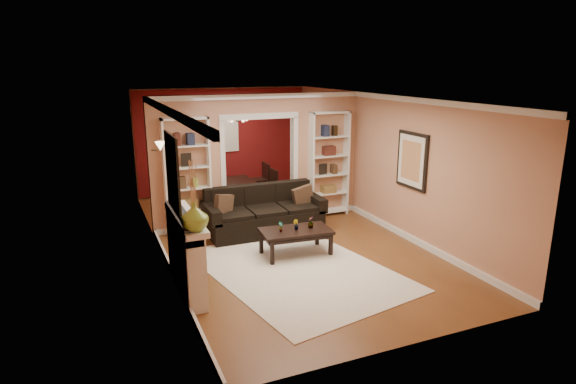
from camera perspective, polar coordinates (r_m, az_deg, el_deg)
name	(u,v)px	position (r m, az deg, el deg)	size (l,w,h in m)	color
floor	(281,238)	(9.37, -0.86, -5.52)	(8.00, 8.00, 0.00)	brown
ceiling	(280,97)	(8.81, -0.93, 11.18)	(8.00, 8.00, 0.00)	white
wall_back	(223,140)	(12.73, -7.69, 6.08)	(8.00, 8.00, 0.00)	tan
wall_front	(413,240)	(5.63, 14.62, -5.54)	(8.00, 8.00, 0.00)	tan
wall_left	(157,181)	(8.44, -15.21, 1.21)	(8.00, 8.00, 0.00)	tan
wall_right	(382,161)	(10.04, 11.13, 3.58)	(8.00, 8.00, 0.00)	tan
partition_wall	(259,159)	(10.09, -3.45, 3.90)	(4.50, 0.15, 2.70)	tan
red_back_panel	(224,142)	(12.71, -7.64, 5.93)	(4.44, 0.04, 2.64)	maroon
dining_window	(224,133)	(12.64, -7.63, 6.93)	(0.78, 0.03, 0.98)	#8CA5CC
area_rug	(297,270)	(7.99, 1.08, -9.21)	(2.54, 3.56, 0.01)	white
sofa	(264,211)	(9.57, -2.81, -2.21)	(2.35, 1.01, 0.92)	black
pillow_left	(224,206)	(9.25, -7.64, -1.62)	(0.42, 0.12, 0.42)	brown
pillow_right	(303,197)	(9.80, 1.79, -0.59)	(0.41, 0.12, 0.41)	brown
coffee_table	(296,242)	(8.53, 0.93, -5.96)	(1.23, 0.66, 0.46)	black
plant_left	(281,227)	(8.32, -0.87, -4.16)	(0.09, 0.06, 0.18)	#336626
plant_center	(296,225)	(8.42, 0.94, -3.91)	(0.10, 0.08, 0.18)	#336626
plant_right	(311,222)	(8.53, 2.70, -3.61)	(0.11, 0.11, 0.20)	#336626
bookshelf_left	(187,177)	(9.58, -11.86, 1.79)	(0.90, 0.30, 2.30)	white
bookshelf_right	(328,164)	(10.59, 4.82, 3.29)	(0.90, 0.30, 2.30)	white
fireplace	(187,253)	(7.27, -11.86, -7.15)	(0.32, 1.70, 1.16)	white
vase	(194,216)	(6.39, -11.04, -2.86)	(0.37, 0.37, 0.38)	#80A234
mirror	(172,173)	(6.89, -13.54, 2.17)	(0.03, 0.95, 1.10)	silver
wall_sconce	(157,148)	(8.89, -15.28, 5.05)	(0.18, 0.18, 0.22)	#FFE0A5
framed_art	(412,161)	(9.18, 14.45, 3.62)	(0.04, 0.85, 1.05)	black
dining_table	(239,193)	(11.68, -5.77, -0.10)	(0.84, 1.50, 0.53)	black
dining_chair_nw	(220,192)	(11.21, -8.02, 0.03)	(0.42, 0.42, 0.84)	black
dining_chair_ne	(265,187)	(11.53, -2.74, 0.62)	(0.43, 0.43, 0.86)	black
dining_chair_sw	(214,187)	(11.79, -8.78, 0.59)	(0.39, 0.39, 0.79)	black
dining_chair_se	(257,181)	(12.07, -3.73, 1.37)	(0.45, 0.45, 0.91)	black
chandelier	(237,120)	(11.41, -6.05, 8.52)	(0.50, 0.50, 0.30)	#312616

